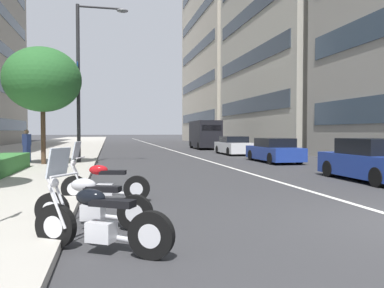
{
  "coord_description": "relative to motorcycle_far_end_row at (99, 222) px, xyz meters",
  "views": [
    {
      "loc": [
        -5.84,
        5.66,
        1.72
      ],
      "look_at": [
        13.39,
        1.47,
        1.08
      ],
      "focal_mm": 35.88,
      "sensor_mm": 36.0,
      "label": 1
    }
  ],
  "objects": [
    {
      "name": "sidewalk_right_plaza",
      "position": [
        30.32,
        6.0,
        -0.37
      ],
      "size": [
        160.0,
        10.92,
        0.15
      ],
      "primitive_type": "cube",
      "color": "#A39E93",
      "rests_on": "ground"
    },
    {
      "name": "lane_centre_stripe",
      "position": [
        35.32,
        -5.8,
        -0.44
      ],
      "size": [
        110.0,
        0.16,
        0.01
      ],
      "primitive_type": "cube",
      "color": "silver",
      "rests_on": "ground"
    },
    {
      "name": "motorcycle_far_end_row",
      "position": [
        0.0,
        0.0,
        0.0
      ],
      "size": [
        1.23,
        1.94,
        1.49
      ],
      "rotation": [
        0.0,
        0.0,
        1.03
      ],
      "color": "black",
      "rests_on": "ground"
    },
    {
      "name": "motorcycle_mid_row",
      "position": [
        1.43,
        0.16,
        -0.03
      ],
      "size": [
        0.95,
        2.07,
        1.09
      ],
      "rotation": [
        0.0,
        0.0,
        1.2
      ],
      "color": "black",
      "rests_on": "ground"
    },
    {
      "name": "motorcycle_nearest_camera",
      "position": [
        4.09,
        -0.02,
        -0.0
      ],
      "size": [
        0.74,
        2.14,
        1.48
      ],
      "rotation": [
        0.0,
        0.0,
        1.34
      ],
      "color": "black",
      "rests_on": "ground"
    },
    {
      "name": "car_approaching_light",
      "position": [
        6.11,
        -9.12,
        0.24
      ],
      "size": [
        4.21,
        1.98,
        1.48
      ],
      "rotation": [
        0.0,
        0.0,
        -0.02
      ],
      "color": "navy",
      "rests_on": "ground"
    },
    {
      "name": "car_far_down_avenue",
      "position": [
        14.47,
        -9.21,
        0.19
      ],
      "size": [
        4.45,
        1.86,
        1.35
      ],
      "rotation": [
        0.0,
        0.0,
        -0.01
      ],
      "color": "navy",
      "rests_on": "ground"
    },
    {
      "name": "car_following_behind",
      "position": [
        21.82,
        -9.31,
        0.19
      ],
      "size": [
        4.5,
        1.95,
        1.35
      ],
      "rotation": [
        0.0,
        0.0,
        -0.01
      ],
      "color": "silver",
      "rests_on": "ground"
    },
    {
      "name": "delivery_van_ahead",
      "position": [
        31.07,
        -9.4,
        1.02
      ],
      "size": [
        5.77,
        2.33,
        2.75
      ],
      "rotation": [
        0.0,
        0.0,
        -0.03
      ],
      "color": "black",
      "rests_on": "ground"
    },
    {
      "name": "street_lamp_with_banners",
      "position": [
        15.03,
        0.98,
        4.57
      ],
      "size": [
        1.26,
        2.64,
        8.07
      ],
      "color": "#232326",
      "rests_on": "sidewalk_right_plaza"
    },
    {
      "name": "clipped_hedge_bed",
      "position": [
        10.3,
        3.87,
        0.02
      ],
      "size": [
        5.08,
        1.1,
        0.63
      ],
      "primitive_type": "cube",
      "color": "#337033",
      "rests_on": "sidewalk_right_plaza"
    },
    {
      "name": "street_tree_far_plaza",
      "position": [
        14.03,
        2.94,
        3.75
      ],
      "size": [
        3.63,
        3.63,
        5.6
      ],
      "color": "#473323",
      "rests_on": "sidewalk_right_plaza"
    },
    {
      "name": "pedestrian_on_plaza",
      "position": [
        15.59,
        3.99,
        0.55
      ],
      "size": [
        0.46,
        0.47,
        1.67
      ],
      "rotation": [
        0.0,
        0.0,
        2.38
      ],
      "color": "#33478C",
      "rests_on": "sidewalk_right_plaza"
    }
  ]
}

